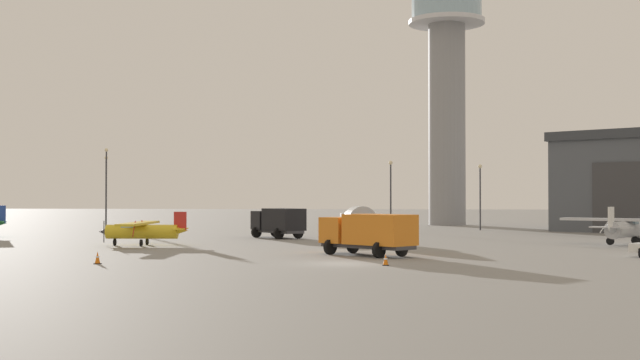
# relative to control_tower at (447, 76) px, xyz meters

# --- Properties ---
(ground_plane) EXTENTS (400.00, 400.00, 0.00)m
(ground_plane) POSITION_rel_control_tower_xyz_m (-8.93, -65.20, -20.01)
(ground_plane) COLOR gray
(control_tower) EXTENTS (10.14, 10.14, 35.92)m
(control_tower) POSITION_rel_control_tower_xyz_m (0.00, 0.00, 0.00)
(control_tower) COLOR gray
(control_tower) RESTS_ON ground_plane
(airplane_silver) EXTENTS (9.57, 7.71, 3.05)m
(airplane_silver) POSITION_rel_control_tower_xyz_m (11.65, -45.38, -18.59)
(airplane_silver) COLOR #B7BABF
(airplane_silver) RESTS_ON ground_plane
(airplane_yellow) EXTENTS (7.02, 8.95, 2.64)m
(airplane_yellow) POSITION_rel_control_tower_xyz_m (-25.70, -49.59, -18.78)
(airplane_yellow) COLOR gold
(airplane_yellow) RESTS_ON ground_plane
(truck_box_orange) EXTENTS (6.61, 6.12, 2.68)m
(truck_box_orange) POSITION_rel_control_tower_xyz_m (-7.75, -58.72, -18.47)
(truck_box_orange) COLOR #38383D
(truck_box_orange) RESTS_ON ground_plane
(truck_box_black) EXTENTS (5.62, 5.86, 2.72)m
(truck_box_black) POSITION_rel_control_tower_xyz_m (-17.01, -37.00, -18.46)
(truck_box_black) COLOR #38383D
(truck_box_black) RESTS_ON ground_plane
(truck_fuel_tanker_silver) EXTENTS (3.95, 6.60, 3.04)m
(truck_fuel_tanker_silver) POSITION_rel_control_tower_xyz_m (-9.24, -44.20, -18.35)
(truck_fuel_tanker_silver) COLOR #38383D
(truck_fuel_tanker_silver) RESTS_ON ground_plane
(light_post_west) EXTENTS (0.44, 0.44, 8.79)m
(light_post_west) POSITION_rel_control_tower_xyz_m (-42.11, -13.53, -14.78)
(light_post_west) COLOR #38383D
(light_post_west) RESTS_ON ground_plane
(light_post_east) EXTENTS (0.44, 0.44, 9.63)m
(light_post_east) POSITION_rel_control_tower_xyz_m (-41.30, -15.67, -14.34)
(light_post_east) COLOR #38383D
(light_post_east) RESTS_ON ground_plane
(light_post_north) EXTENTS (0.44, 0.44, 7.74)m
(light_post_north) POSITION_rel_control_tower_xyz_m (-7.09, -20.99, -15.34)
(light_post_north) COLOR #38383D
(light_post_north) RESTS_ON ground_plane
(light_post_centre) EXTENTS (0.44, 0.44, 7.44)m
(light_post_centre) POSITION_rel_control_tower_xyz_m (2.91, -16.96, -15.49)
(light_post_centre) COLOR #38383D
(light_post_centre) RESTS_ON ground_plane
(traffic_cone_near_left) EXTENTS (0.36, 0.36, 0.65)m
(traffic_cone_near_left) POSITION_rel_control_tower_xyz_m (-6.45, -66.26, -19.69)
(traffic_cone_near_left) COLOR black
(traffic_cone_near_left) RESTS_ON ground_plane
(traffic_cone_near_right) EXTENTS (0.36, 0.36, 0.70)m
(traffic_cone_near_right) POSITION_rel_control_tower_xyz_m (-22.72, -66.93, -19.67)
(traffic_cone_near_right) COLOR black
(traffic_cone_near_right) RESTS_ON ground_plane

